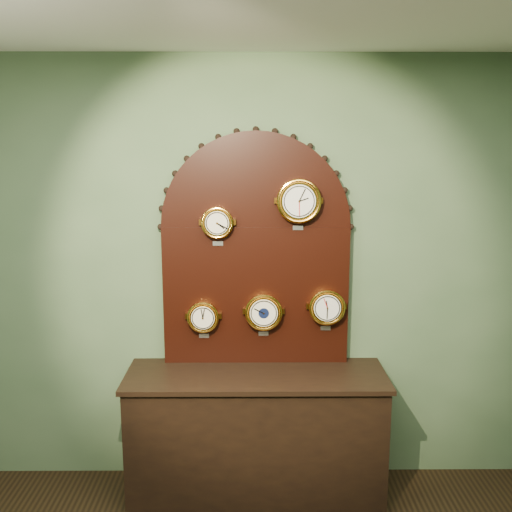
{
  "coord_description": "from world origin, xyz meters",
  "views": [
    {
      "loc": [
        -0.02,
        -1.18,
        2.25
      ],
      "look_at": [
        0.0,
        2.25,
        1.58
      ],
      "focal_mm": 40.49,
      "sensor_mm": 36.0,
      "label": 1
    }
  ],
  "objects_px": {
    "hygrometer": "(203,317)",
    "tide_clock": "(327,307)",
    "shop_counter": "(256,437)",
    "display_board": "(256,243)",
    "roman_clock": "(217,223)",
    "barometer": "(264,312)",
    "arabic_clock": "(299,201)"
  },
  "relations": [
    {
      "from": "arabic_clock",
      "to": "hygrometer",
      "type": "distance_m",
      "value": 0.96
    },
    {
      "from": "hygrometer",
      "to": "arabic_clock",
      "type": "bearing_deg",
      "value": -0.17
    },
    {
      "from": "shop_counter",
      "to": "arabic_clock",
      "type": "height_order",
      "value": "arabic_clock"
    },
    {
      "from": "roman_clock",
      "to": "shop_counter",
      "type": "bearing_deg",
      "value": -32.69
    },
    {
      "from": "arabic_clock",
      "to": "barometer",
      "type": "bearing_deg",
      "value": 179.81
    },
    {
      "from": "display_board",
      "to": "barometer",
      "type": "relative_size",
      "value": 5.24
    },
    {
      "from": "display_board",
      "to": "tide_clock",
      "type": "height_order",
      "value": "display_board"
    },
    {
      "from": "display_board",
      "to": "barometer",
      "type": "bearing_deg",
      "value": -53.29
    },
    {
      "from": "display_board",
      "to": "hygrometer",
      "type": "bearing_deg",
      "value": -168.97
    },
    {
      "from": "roman_clock",
      "to": "tide_clock",
      "type": "height_order",
      "value": "roman_clock"
    },
    {
      "from": "display_board",
      "to": "roman_clock",
      "type": "xyz_separation_m",
      "value": [
        -0.24,
        -0.07,
        0.14
      ]
    },
    {
      "from": "roman_clock",
      "to": "hygrometer",
      "type": "height_order",
      "value": "roman_clock"
    },
    {
      "from": "shop_counter",
      "to": "tide_clock",
      "type": "height_order",
      "value": "tide_clock"
    },
    {
      "from": "shop_counter",
      "to": "roman_clock",
      "type": "height_order",
      "value": "roman_clock"
    },
    {
      "from": "hygrometer",
      "to": "tide_clock",
      "type": "distance_m",
      "value": 0.8
    },
    {
      "from": "hygrometer",
      "to": "roman_clock",
      "type": "bearing_deg",
      "value": 0.06
    },
    {
      "from": "arabic_clock",
      "to": "barometer",
      "type": "distance_m",
      "value": 0.75
    },
    {
      "from": "display_board",
      "to": "barometer",
      "type": "distance_m",
      "value": 0.45
    },
    {
      "from": "shop_counter",
      "to": "hygrometer",
      "type": "height_order",
      "value": "hygrometer"
    },
    {
      "from": "hygrometer",
      "to": "display_board",
      "type": "bearing_deg",
      "value": 11.03
    },
    {
      "from": "display_board",
      "to": "arabic_clock",
      "type": "distance_m",
      "value": 0.39
    },
    {
      "from": "roman_clock",
      "to": "hygrometer",
      "type": "relative_size",
      "value": 0.99
    },
    {
      "from": "arabic_clock",
      "to": "barometer",
      "type": "height_order",
      "value": "arabic_clock"
    },
    {
      "from": "display_board",
      "to": "roman_clock",
      "type": "distance_m",
      "value": 0.29
    },
    {
      "from": "shop_counter",
      "to": "tide_clock",
      "type": "relative_size",
      "value": 5.63
    },
    {
      "from": "hygrometer",
      "to": "barometer",
      "type": "bearing_deg",
      "value": -0.16
    },
    {
      "from": "roman_clock",
      "to": "tide_clock",
      "type": "xyz_separation_m",
      "value": [
        0.7,
        -0.0,
        -0.55
      ]
    },
    {
      "from": "barometer",
      "to": "arabic_clock",
      "type": "bearing_deg",
      "value": -0.19
    },
    {
      "from": "shop_counter",
      "to": "barometer",
      "type": "xyz_separation_m",
      "value": [
        0.05,
        0.15,
        0.79
      ]
    },
    {
      "from": "shop_counter",
      "to": "tide_clock",
      "type": "bearing_deg",
      "value": 18.59
    },
    {
      "from": "shop_counter",
      "to": "hygrometer",
      "type": "xyz_separation_m",
      "value": [
        -0.34,
        0.15,
        0.76
      ]
    },
    {
      "from": "display_board",
      "to": "hygrometer",
      "type": "relative_size",
      "value": 5.98
    }
  ]
}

